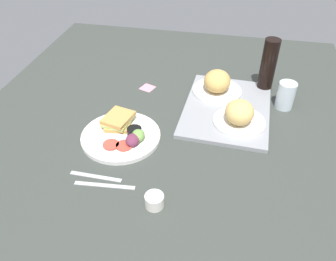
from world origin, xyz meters
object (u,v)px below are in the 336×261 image
Objects in this scene: serving_tray at (227,109)px; fork at (96,176)px; bread_plate_near at (217,84)px; soda_bottle at (268,66)px; sticky_note at (148,88)px; drinking_glass at (286,95)px; bread_plate_far at (239,115)px; knife at (105,185)px; espresso_cup at (154,201)px; plate_with_salad at (122,133)px.

serving_tray is 2.65× the size of fork.
soda_bottle is at bearing 115.19° from bread_plate_near.
serving_tray is 36.65cm from sticky_note.
fork is (52.07, -60.29, -5.26)cm from drinking_glass.
bread_plate_far is 54.40cm from knife.
bread_plate_far is 47.58cm from espresso_cup.
sticky_note is (8.81, -49.83, -11.46)cm from soda_bottle.
soda_bottle reaches higher than serving_tray.
serving_tray is at bearing 124.38° from plate_with_salad.
soda_bottle reaches higher than drinking_glass.
drinking_glass is 78.92cm from knife.
plate_with_salad is 20.85cm from fork.
bread_plate_near is 1.85× the size of drinking_glass.
plate_with_salad is 33.50cm from espresso_cup.
fork is (-7.32, -20.83, -1.75)cm from espresso_cup.
drinking_glass reaches higher than knife.
sticky_note is (-58.31, -1.09, -0.19)cm from knife.
bread_plate_near reaches higher than knife.
soda_bottle is at bearing -147.92° from drinking_glass.
serving_tray is 2.20× the size of bread_plate_near.
bread_plate_near is 64.15cm from fork.
knife is (48.08, -34.10, -0.55)cm from serving_tray.
soda_bottle is at bearing 142.44° from serving_tray.
espresso_cup is (59.39, -39.46, -3.51)cm from drinking_glass.
soda_bottle is 1.35× the size of fork.
bread_plate_near is at bearing -95.70° from drinking_glass.
fork is at bearing -40.20° from serving_tray.
bread_plate_far reaches higher than serving_tray.
bread_plate_far is at bearing 62.72° from sticky_note.
soda_bottle is (-9.32, 19.81, 5.87)cm from bread_plate_near.
espresso_cup is at bearing -18.48° from fork.
bread_plate_far is 1.75× the size of drinking_glass.
knife is at bearing -45.63° from drinking_glass.
soda_bottle reaches higher than sticky_note.
serving_tray is at bearing -155.41° from bread_plate_far.
espresso_cup is 0.33× the size of fork.
bread_plate_near is 1.06× the size of bread_plate_far.
sticky_note is at bearing 87.87° from fork.
drinking_glass is 71.39cm from espresso_cup.
espresso_cup is 65.17cm from sticky_note.
knife is 3.39× the size of sticky_note.
serving_tray is 1.59× the size of plate_with_salad.
bread_plate_far reaches higher than plate_with_salad.
plate_with_salad is at bearing -61.51° from drinking_glass.
serving_tray is 58.95cm from knife.
soda_bottle is at bearing 130.81° from plate_with_salad.
soda_bottle is 4.11× the size of espresso_cup.
espresso_cup is (71.43, -31.91, -9.52)cm from soda_bottle.
plate_with_salad is 67.21cm from soda_bottle.
plate_with_salad is 23.76cm from knife.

